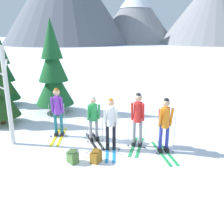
{
  "coord_description": "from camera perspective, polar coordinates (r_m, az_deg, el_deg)",
  "views": [
    {
      "loc": [
        0.8,
        -7.94,
        3.72
      ],
      "look_at": [
        0.11,
        0.46,
        1.05
      ],
      "focal_mm": 40.47,
      "sensor_mm": 36.0,
      "label": 1
    }
  ],
  "objects": [
    {
      "name": "backpack_on_snow_front",
      "position": [
        7.7,
        -8.88,
        -9.98
      ],
      "size": [
        0.4,
        0.39,
        0.38
      ],
      "color": "#4C7238",
      "rests_on": "ground"
    },
    {
      "name": "backpack_on_snow_beside",
      "position": [
        7.65,
        -3.65,
        -9.97
      ],
      "size": [
        0.36,
        0.39,
        0.38
      ],
      "color": "#99661E",
      "rests_on": "ground"
    },
    {
      "name": "ground_plane",
      "position": [
        8.8,
        -0.96,
        -7.42
      ],
      "size": [
        400.0,
        400.0,
        0.0
      ],
      "primitive_type": "plane",
      "color": "white"
    },
    {
      "name": "skier_in_purple",
      "position": [
        9.4,
        -12.19,
        0.63
      ],
      "size": [
        0.61,
        1.71,
        1.83
      ],
      "color": "yellow",
      "rests_on": "ground"
    },
    {
      "name": "skier_in_orange",
      "position": [
        8.11,
        11.83,
        -2.2
      ],
      "size": [
        0.73,
        1.75,
        1.81
      ],
      "color": "green",
      "rests_on": "ground"
    },
    {
      "name": "skier_in_red",
      "position": [
        8.38,
        5.85,
        -0.91
      ],
      "size": [
        0.6,
        1.59,
        1.87
      ],
      "color": "green",
      "rests_on": "ground"
    },
    {
      "name": "pine_tree_mid",
      "position": [
        12.21,
        -13.18,
        8.98
      ],
      "size": [
        1.8,
        1.8,
        4.35
      ],
      "color": "#51381E",
      "rests_on": "ground"
    },
    {
      "name": "skier_in_green",
      "position": [
        8.85,
        -4.24,
        -0.98
      ],
      "size": [
        0.9,
        1.55,
        1.63
      ],
      "color": "black",
      "rests_on": "ground"
    },
    {
      "name": "skier_in_white",
      "position": [
        8.14,
        -0.3,
        -2.25
      ],
      "size": [
        0.61,
        1.8,
        1.75
      ],
      "color": "#1E84D1",
      "rests_on": "ground"
    },
    {
      "name": "birch_tree_tall",
      "position": [
        9.0,
        -22.65,
        3.44
      ],
      "size": [
        1.11,
        0.49,
        3.35
      ],
      "color": "silver",
      "rests_on": "ground"
    },
    {
      "name": "mountain_ridge_distant",
      "position": [
        87.7,
        1.12,
        23.85
      ],
      "size": [
        83.25,
        44.52,
        29.8
      ],
      "color": "slate",
      "rests_on": "ground"
    },
    {
      "name": "pine_tree_far",
      "position": [
        14.25,
        -23.47,
        7.97
      ],
      "size": [
        1.53,
        1.53,
        3.7
      ],
      "color": "#51381E",
      "rests_on": "ground"
    }
  ]
}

